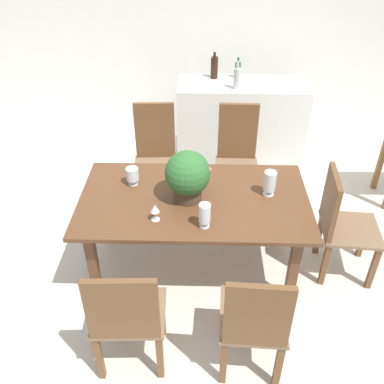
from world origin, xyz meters
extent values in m
plane|color=silver|center=(0.00, 0.00, 0.00)|extent=(7.04, 7.04, 0.00)
cube|color=white|center=(0.00, 2.60, 1.30)|extent=(6.40, 0.10, 2.60)
cube|color=brown|center=(0.00, 0.09, 0.72)|extent=(1.79, 1.01, 0.03)
cube|color=brown|center=(-0.76, -0.29, 0.35)|extent=(0.07, 0.07, 0.70)
cube|color=brown|center=(0.76, -0.29, 0.35)|extent=(0.07, 0.07, 0.70)
cube|color=brown|center=(-0.76, 0.46, 0.35)|extent=(0.07, 0.07, 0.70)
cube|color=brown|center=(0.76, 0.46, 0.35)|extent=(0.07, 0.07, 0.70)
cube|color=brown|center=(0.23, 0.78, 0.22)|extent=(0.04, 0.04, 0.43)
cube|color=brown|center=(0.57, 0.77, 0.22)|extent=(0.04, 0.04, 0.43)
cube|color=brown|center=(0.23, 1.17, 0.22)|extent=(0.04, 0.04, 0.43)
cube|color=brown|center=(0.58, 1.17, 0.22)|extent=(0.04, 0.04, 0.43)
cube|color=brown|center=(0.40, 0.97, 0.44)|extent=(0.42, 0.48, 0.03)
cube|color=brown|center=(0.41, 1.19, 0.75)|extent=(0.39, 0.04, 0.59)
cube|color=brown|center=(1.45, -0.12, 0.22)|extent=(0.05, 0.05, 0.43)
cube|color=brown|center=(1.48, 0.26, 0.22)|extent=(0.05, 0.05, 0.43)
cube|color=brown|center=(1.07, -0.09, 0.22)|extent=(0.05, 0.05, 0.43)
cube|color=brown|center=(1.10, 0.29, 0.22)|extent=(0.05, 0.05, 0.43)
cube|color=brown|center=(1.28, 0.09, 0.44)|extent=(0.49, 0.49, 0.03)
cube|color=brown|center=(1.07, 0.11, 0.70)|extent=(0.08, 0.42, 0.49)
cube|color=brown|center=(-0.57, 0.77, 0.22)|extent=(0.05, 0.05, 0.43)
cube|color=brown|center=(-0.22, 0.79, 0.22)|extent=(0.05, 0.05, 0.43)
cube|color=brown|center=(-0.59, 1.16, 0.22)|extent=(0.05, 0.05, 0.43)
cube|color=brown|center=(-0.24, 1.18, 0.22)|extent=(0.05, 0.05, 0.43)
cube|color=brown|center=(-0.40, 0.97, 0.44)|extent=(0.45, 0.49, 0.03)
cube|color=brown|center=(-0.41, 1.18, 0.75)|extent=(0.40, 0.06, 0.59)
cube|color=brown|center=(0.59, -0.61, 0.22)|extent=(0.05, 0.05, 0.43)
cube|color=brown|center=(0.24, -0.59, 0.22)|extent=(0.05, 0.05, 0.43)
cube|color=brown|center=(0.57, -1.01, 0.22)|extent=(0.05, 0.05, 0.43)
cube|color=brown|center=(0.22, -0.99, 0.22)|extent=(0.05, 0.05, 0.43)
cube|color=brown|center=(0.40, -0.80, 0.44)|extent=(0.45, 0.49, 0.03)
cube|color=brown|center=(0.39, -1.01, 0.71)|extent=(0.39, 0.06, 0.50)
cube|color=brown|center=(-0.21, -0.62, 0.22)|extent=(0.05, 0.05, 0.43)
cube|color=brown|center=(-0.61, -0.64, 0.22)|extent=(0.05, 0.05, 0.43)
cube|color=brown|center=(-0.20, -0.96, 0.22)|extent=(0.05, 0.05, 0.43)
cube|color=brown|center=(-0.59, -0.98, 0.22)|extent=(0.05, 0.05, 0.43)
cube|color=brown|center=(-0.40, -0.80, 0.44)|extent=(0.49, 0.43, 0.03)
cube|color=brown|center=(-0.40, -0.98, 0.70)|extent=(0.43, 0.06, 0.49)
cylinder|color=#4C3828|center=(-0.05, 0.08, 0.79)|extent=(0.22, 0.22, 0.10)
sphere|color=#2D662D|center=(-0.05, 0.08, 0.97)|extent=(0.35, 0.35, 0.35)
sphere|color=#C64C56|center=(0.00, 0.19, 0.97)|extent=(0.04, 0.04, 0.04)
sphere|color=#C64C56|center=(0.08, 0.12, 0.92)|extent=(0.04, 0.04, 0.04)
sphere|color=#C64C56|center=(0.08, 0.05, 1.03)|extent=(0.05, 0.05, 0.05)
sphere|color=#C64C56|center=(0.11, 0.08, 1.01)|extent=(0.04, 0.04, 0.04)
sphere|color=#C64C56|center=(-0.02, -0.03, 1.00)|extent=(0.06, 0.06, 0.06)
cylinder|color=silver|center=(-0.50, 0.26, 0.74)|extent=(0.08, 0.08, 0.01)
cylinder|color=silver|center=(-0.50, 0.26, 0.77)|extent=(0.03, 0.03, 0.04)
cylinder|color=silver|center=(-0.50, 0.26, 0.84)|extent=(0.10, 0.10, 0.10)
cylinder|color=silver|center=(0.58, 0.15, 0.74)|extent=(0.08, 0.08, 0.01)
cylinder|color=silver|center=(0.58, 0.15, 0.77)|extent=(0.03, 0.03, 0.04)
cylinder|color=silver|center=(0.58, 0.15, 0.87)|extent=(0.10, 0.10, 0.16)
cylinder|color=silver|center=(0.08, -0.26, 0.74)|extent=(0.07, 0.07, 0.01)
cylinder|color=silver|center=(0.08, -0.26, 0.77)|extent=(0.02, 0.02, 0.04)
cylinder|color=silver|center=(0.08, -0.26, 0.86)|extent=(0.08, 0.08, 0.15)
cylinder|color=silver|center=(-0.27, -0.19, 0.74)|extent=(0.06, 0.06, 0.00)
cylinder|color=silver|center=(-0.27, -0.19, 0.78)|extent=(0.01, 0.01, 0.07)
cone|color=silver|center=(-0.27, -0.19, 0.84)|extent=(0.07, 0.07, 0.06)
cube|color=silver|center=(0.49, 1.88, 0.49)|extent=(1.43, 0.57, 0.98)
cylinder|color=#B2BFB7|center=(0.41, 1.72, 1.09)|extent=(0.07, 0.07, 0.22)
cylinder|color=#B2BFB7|center=(0.41, 1.72, 1.24)|extent=(0.03, 0.03, 0.07)
cylinder|color=#194C1E|center=(0.44, 2.05, 1.07)|extent=(0.06, 0.06, 0.17)
cylinder|color=#194C1E|center=(0.44, 2.05, 1.18)|extent=(0.02, 0.02, 0.06)
cylinder|color=black|center=(0.18, 2.03, 1.10)|extent=(0.08, 0.08, 0.24)
cylinder|color=black|center=(0.18, 2.03, 1.24)|extent=(0.03, 0.03, 0.05)
cube|color=brown|center=(1.96, 1.35, 0.36)|extent=(0.05, 0.05, 0.72)
camera|label=1|loc=(0.06, -2.62, 2.71)|focal=40.18mm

